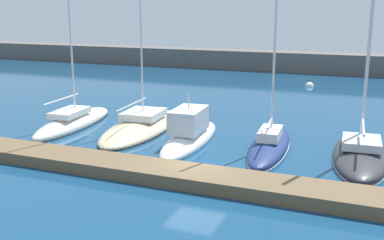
% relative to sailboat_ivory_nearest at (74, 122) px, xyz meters
% --- Properties ---
extents(ground_plane, '(120.00, 120.00, 0.00)m').
position_rel_sailboat_ivory_nearest_xyz_m(ground_plane, '(10.91, -5.38, -0.32)').
color(ground_plane, navy).
extents(dock_pier, '(29.99, 2.26, 0.58)m').
position_rel_sailboat_ivory_nearest_xyz_m(dock_pier, '(10.91, -6.68, -0.03)').
color(dock_pier, brown).
rests_on(dock_pier, ground_plane).
extents(breakwater_seawall, '(108.00, 3.49, 2.41)m').
position_rel_sailboat_ivory_nearest_xyz_m(breakwater_seawall, '(10.91, 33.96, 0.89)').
color(breakwater_seawall, '#5B5651').
rests_on(breakwater_seawall, ground_plane).
extents(sailboat_ivory_nearest, '(3.03, 9.11, 18.53)m').
position_rel_sailboat_ivory_nearest_xyz_m(sailboat_ivory_nearest, '(0.00, 0.00, 0.00)').
color(sailboat_ivory_nearest, silver).
rests_on(sailboat_ivory_nearest, ground_plane).
extents(sailboat_sand_second, '(4.34, 10.45, 20.08)m').
position_rel_sailboat_ivory_nearest_xyz_m(sailboat_sand_second, '(4.64, 0.88, -0.09)').
color(sailboat_sand_second, beige).
rests_on(sailboat_sand_second, ground_plane).
extents(motorboat_white_third, '(2.63, 8.40, 3.32)m').
position_rel_sailboat_ivory_nearest_xyz_m(motorboat_white_third, '(8.72, -0.71, 0.18)').
color(motorboat_white_third, white).
rests_on(motorboat_white_third, ground_plane).
extents(sailboat_navy_fourth, '(2.68, 8.35, 15.53)m').
position_rel_sailboat_ivory_nearest_xyz_m(sailboat_navy_fourth, '(13.34, -0.28, 0.01)').
color(sailboat_navy_fourth, navy).
rests_on(sailboat_navy_fourth, ground_plane).
extents(sailboat_charcoal_fifth, '(3.27, 8.58, 16.70)m').
position_rel_sailboat_ivory_nearest_xyz_m(sailboat_charcoal_fifth, '(18.13, -0.20, 0.07)').
color(sailboat_charcoal_fifth, '#2D2D33').
rests_on(sailboat_charcoal_fifth, ground_plane).
extents(mooring_buoy_white, '(0.84, 0.84, 0.84)m').
position_rel_sailboat_ivory_nearest_xyz_m(mooring_buoy_white, '(12.07, 22.87, -0.32)').
color(mooring_buoy_white, white).
rests_on(mooring_buoy_white, ground_plane).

